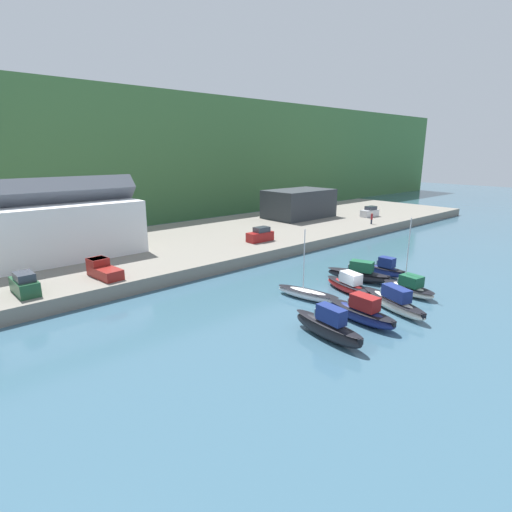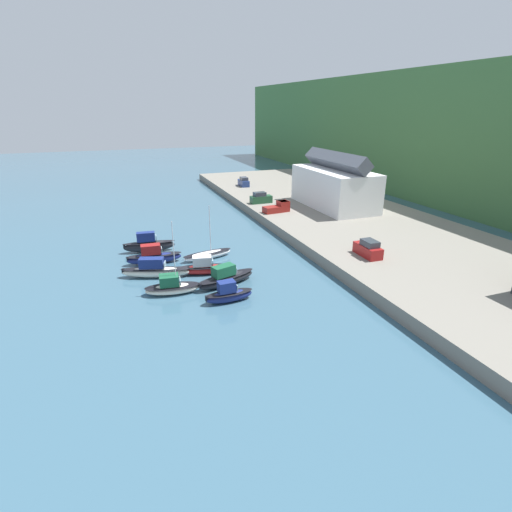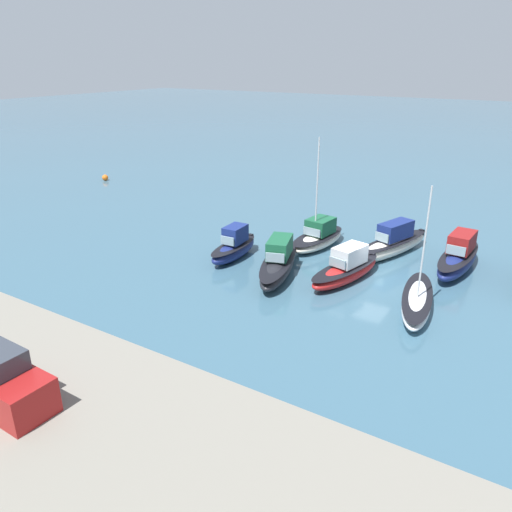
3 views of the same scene
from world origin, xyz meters
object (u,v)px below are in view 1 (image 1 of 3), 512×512
moored_boat_2 (359,274)px  moored_boat_3 (385,269)px  moored_boat_0 (307,294)px  parked_car_1 (370,212)px  parked_car_0 (260,235)px  pickup_truck_0 (103,269)px  moored_boat_1 (349,285)px  moored_boat_5 (361,312)px  moored_boat_4 (328,327)px  parked_car_3 (25,285)px  moored_boat_6 (393,301)px  person_on_quay (372,218)px  moored_boat_7 (409,287)px

moored_boat_2 → moored_boat_3: (4.16, -0.93, -0.04)m
moored_boat_0 → parked_car_1: size_ratio=1.70×
parked_car_0 → pickup_truck_0: (-24.84, -1.68, -0.10)m
moored_boat_1 → moored_boat_5: (-5.75, -5.47, 0.13)m
moored_boat_2 → pickup_truck_0: 29.14m
moored_boat_4 → parked_car_3: bearing=130.7°
moored_boat_6 → parked_car_3: parked_car_3 is taller
moored_boat_2 → moored_boat_5: 12.11m
moored_boat_1 → parked_car_1: parked_car_1 is taller
moored_boat_3 → person_on_quay: 27.95m
person_on_quay → parked_car_0: bearing=173.3°
moored_boat_3 → moored_boat_4: size_ratio=0.72×
moored_boat_1 → moored_boat_4: 11.99m
moored_boat_5 → parked_car_3: size_ratio=1.71×
moored_boat_5 → moored_boat_7: moored_boat_7 is taller
moored_boat_5 → parked_car_0: bearing=70.1°
moored_boat_0 → parked_car_3: bearing=132.0°
moored_boat_3 → parked_car_3: size_ratio=1.26×
pickup_truck_0 → person_on_quay: size_ratio=2.29×
parked_car_0 → parked_car_3: (-32.54, -2.11, 0.00)m
moored_boat_4 → moored_boat_6: 9.57m
moored_boat_3 → parked_car_0: 19.75m
moored_boat_3 → parked_car_0: parked_car_0 is taller
moored_boat_0 → person_on_quay: size_ratio=3.42×
moored_boat_7 → parked_car_0: size_ratio=1.95×
moored_boat_7 → parked_car_1: (34.17, 27.01, 1.70)m
moored_boat_3 → parked_car_1: 37.12m
moored_boat_0 → parked_car_3: 27.76m
moored_boat_1 → moored_boat_7: 6.29m
moored_boat_4 → person_on_quay: size_ratio=3.44×
moored_boat_2 → moored_boat_5: moored_boat_5 is taller
moored_boat_2 → parked_car_1: 40.08m
moored_boat_5 → moored_boat_7: bearing=7.8°
moored_boat_0 → moored_boat_1: (4.95, -1.60, 0.26)m
moored_boat_4 → moored_boat_1: bearing=33.0°
moored_boat_4 → parked_car_1: parked_car_1 is taller
pickup_truck_0 → parked_car_3: bearing=177.0°
moored_boat_6 → person_on_quay: size_ratio=3.95×
moored_boat_4 → person_on_quay: bearing=34.0°
moored_boat_7 → parked_car_1: 43.59m
moored_boat_3 → person_on_quay: person_on_quay is taller
moored_boat_5 → moored_boat_6: size_ratio=0.86×
person_on_quay → parked_car_1: bearing=34.9°
parked_car_3 → person_on_quay: size_ratio=1.98×
moored_boat_5 → person_on_quay: 42.98m
moored_boat_6 → pickup_truck_0: 30.58m
moored_boat_3 → pickup_truck_0: bearing=144.8°
moored_boat_0 → person_on_quay: 39.03m
parked_car_1 → parked_car_3: bearing=97.7°
pickup_truck_0 → moored_boat_6: bearing=-58.8°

